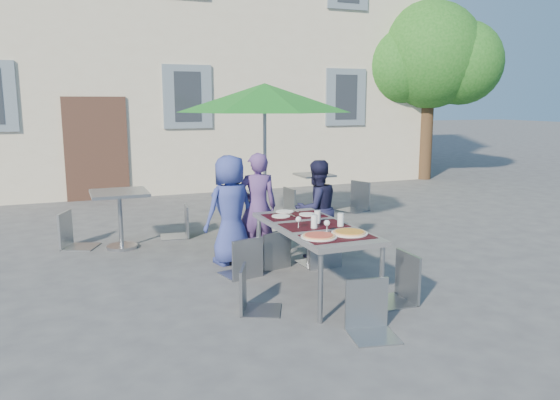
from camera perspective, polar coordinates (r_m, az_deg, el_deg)
name	(u,v)px	position (r m, az deg, el deg)	size (l,w,h in m)	color
ground	(349,304)	(5.89, 7.25, -10.75)	(90.00, 90.00, 0.00)	#434346
building	(153,2)	(16.73, -13.09, 19.49)	(13.60, 8.20, 11.10)	beige
tree	(430,57)	(15.45, 15.42, 14.20)	(3.60, 3.00, 4.70)	#442F1D
dining_table	(314,230)	(6.07, 3.57, -3.17)	(0.80, 1.85, 0.76)	#3F3F43
pizza_near_left	(319,236)	(5.51, 4.08, -3.78)	(0.37, 0.37, 0.03)	white
pizza_near_right	(349,233)	(5.68, 7.27, -3.39)	(0.38, 0.38, 0.03)	white
glassware	(322,220)	(5.97, 4.39, -2.09)	(0.53, 0.48, 0.15)	silver
place_settings	(292,214)	(6.60, 1.21, -1.46)	(0.60, 0.49, 0.01)	white
child_0	(230,210)	(7.11, -5.22, -1.03)	(0.70, 0.46, 1.43)	#323E8A
child_1	(257,206)	(7.28, -2.38, -0.68)	(0.53, 0.35, 1.44)	#573A76
child_2	(316,209)	(7.42, 3.83, -0.93)	(0.65, 0.37, 1.33)	#181835
chair_0	(243,233)	(6.56, -3.87, -3.45)	(0.50, 0.50, 0.94)	gray
chair_1	(273,227)	(6.92, -0.76, -2.83)	(0.49, 0.49, 0.92)	gray
chair_2	(322,220)	(6.97, 4.43, -2.10)	(0.48, 0.48, 1.04)	#91959C
chair_3	(252,263)	(5.51, -2.94, -6.56)	(0.52, 0.52, 0.88)	gray
chair_4	(401,248)	(5.88, 12.48, -4.97)	(0.46, 0.45, 0.99)	gray
chair_5	(371,276)	(5.05, 9.51, -7.86)	(0.48, 0.49, 0.93)	#8E9499
patio_umbrella	(265,99)	(8.53, -1.62, 10.54)	(2.75, 2.75, 2.38)	#ADAEB5
cafe_table_0	(120,207)	(8.15, -16.39, -0.73)	(0.78, 0.78, 0.84)	#ADAEB5
bg_chair_l_0	(71,208)	(8.42, -21.00, -0.75)	(0.59, 0.59, 1.01)	#8E9399
bg_chair_r_0	(180,202)	(8.64, -10.45, -0.21)	(0.47, 0.47, 0.95)	gray
cafe_table_1	(314,186)	(10.73, 3.61, 1.47)	(0.65, 0.65, 0.70)	#ADAEB5
bg_chair_l_1	(294,185)	(10.11, 1.51, 1.63)	(0.48, 0.48, 0.99)	gray
bg_chair_r_1	(357,178)	(10.72, 8.06, 2.26)	(0.61, 0.60, 1.06)	gray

